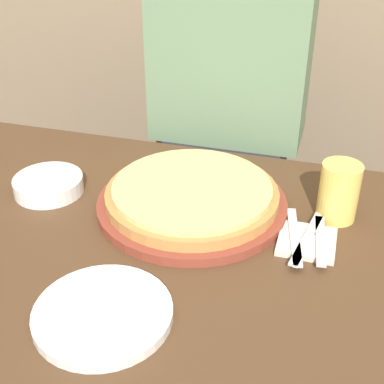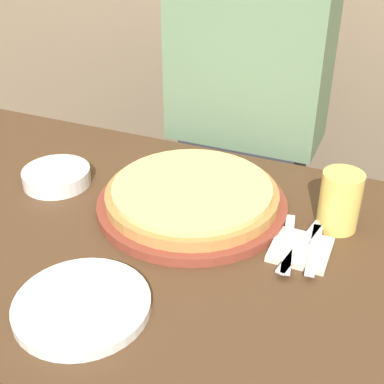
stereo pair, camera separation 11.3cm
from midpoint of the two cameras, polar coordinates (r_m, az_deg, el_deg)
name	(u,v)px [view 1 (the left image)]	position (r m, az deg, el deg)	size (l,w,h in m)	color
dining_table	(147,361)	(1.33, -7.35, -17.58)	(1.57, 0.81, 0.74)	#4C331E
pizza_on_board	(192,198)	(1.14, -2.84, -0.69)	(0.41, 0.41, 0.06)	brown
beer_glass	(339,189)	(1.11, 12.67, 0.18)	(0.08, 0.08, 0.12)	#E5C65B
dinner_plate	(103,314)	(0.91, -13.10, -12.67)	(0.23, 0.23, 0.02)	silver
side_bowl	(49,185)	(1.26, -17.57, 0.67)	(0.15, 0.15, 0.04)	silver
napkin_stack	(307,242)	(1.05, 9.17, -5.35)	(0.11, 0.11, 0.01)	beige
fork	(294,236)	(1.05, 7.86, -4.77)	(0.05, 0.19, 0.00)	silver
dinner_knife	(307,238)	(1.05, 9.21, -4.98)	(0.05, 0.19, 0.00)	silver
spoon	(320,240)	(1.05, 10.56, -5.18)	(0.03, 0.16, 0.00)	silver
diner_person	(227,158)	(1.56, 1.68, 3.55)	(0.41, 0.20, 1.31)	#33333D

